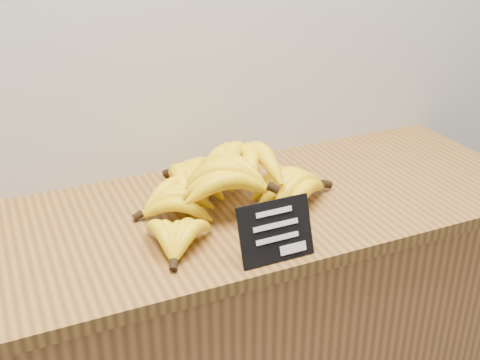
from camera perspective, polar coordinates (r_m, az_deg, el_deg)
name	(u,v)px	position (r m, az deg, el deg)	size (l,w,h in m)	color
counter_top	(231,212)	(1.38, -0.85, -3.09)	(1.48, 0.54, 0.03)	brown
chalkboard_sign	(276,231)	(1.16, 3.42, -4.87)	(0.15, 0.01, 0.12)	black
banana_pile	(228,185)	(1.34, -1.15, -0.46)	(0.53, 0.41, 0.13)	yellow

